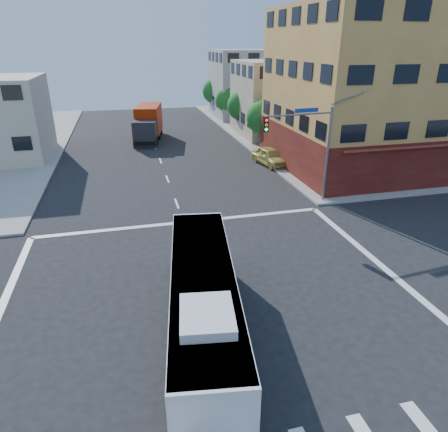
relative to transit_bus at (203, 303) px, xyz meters
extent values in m
plane|color=black|center=(0.91, 1.89, -1.66)|extent=(120.00, 120.00, 0.00)
cube|color=gray|center=(35.91, 36.89, -1.58)|extent=(50.00, 50.00, 0.15)
cube|color=gold|center=(20.91, 20.39, 5.34)|extent=(18.00, 15.00, 14.00)
cube|color=maroon|center=(20.91, 20.39, 0.34)|extent=(18.09, 15.08, 4.00)
cube|color=maroon|center=(20.91, 13.29, 1.94)|extent=(16.00, 1.60, 0.51)
cube|color=#B8A48D|center=(17.91, 35.89, 2.84)|extent=(12.00, 10.00, 9.00)
cube|color=#A2A29D|center=(17.91, 49.89, 3.34)|extent=(12.00, 10.00, 10.00)
cylinder|color=slate|center=(11.71, 12.69, 1.84)|extent=(0.18, 0.18, 7.00)
cylinder|color=slate|center=(9.21, 12.44, 4.94)|extent=(5.01, 0.62, 0.12)
cube|color=black|center=(6.71, 12.19, 4.44)|extent=(0.32, 0.30, 1.00)
sphere|color=#FF0C0C|center=(6.71, 12.02, 4.74)|extent=(0.20, 0.20, 0.20)
sphere|color=yellow|center=(6.71, 12.02, 4.44)|extent=(0.20, 0.20, 0.20)
sphere|color=#19FF33|center=(6.71, 12.02, 4.14)|extent=(0.20, 0.20, 0.20)
cube|color=navy|center=(9.71, 12.49, 5.19)|extent=(1.80, 0.22, 0.28)
cube|color=gray|center=(14.21, 12.94, 6.34)|extent=(0.50, 0.22, 0.14)
cylinder|color=#361F13|center=(12.71, 29.89, -0.70)|extent=(0.28, 0.28, 1.92)
sphere|color=#1B611F|center=(12.71, 29.89, 1.71)|extent=(3.60, 3.60, 3.60)
sphere|color=#1B611F|center=(13.11, 29.59, 2.61)|extent=(2.52, 2.52, 2.52)
cylinder|color=#361F13|center=(12.71, 37.89, -0.66)|extent=(0.28, 0.28, 1.99)
sphere|color=#1B611F|center=(12.71, 37.89, 1.86)|extent=(3.80, 3.80, 3.80)
sphere|color=#1B611F|center=(13.11, 37.59, 2.81)|extent=(2.66, 2.66, 2.66)
cylinder|color=#361F13|center=(12.71, 45.89, -0.71)|extent=(0.28, 0.28, 1.89)
sphere|color=#1B611F|center=(12.71, 45.89, 1.59)|extent=(3.40, 3.40, 3.40)
sphere|color=#1B611F|center=(13.11, 45.59, 2.44)|extent=(2.38, 2.38, 2.38)
cylinder|color=#361F13|center=(12.71, 53.89, -0.64)|extent=(0.28, 0.28, 2.03)
sphere|color=#1B611F|center=(12.71, 53.89, 1.97)|extent=(4.00, 4.00, 4.00)
sphere|color=#1B611F|center=(13.11, 53.59, 2.97)|extent=(2.80, 2.80, 2.80)
cube|color=black|center=(0.00, 0.02, -1.13)|extent=(4.10, 11.69, 0.43)
cube|color=white|center=(0.00, 0.02, 0.03)|extent=(4.09, 11.67, 2.72)
cube|color=black|center=(0.00, 0.02, 0.20)|extent=(4.09, 11.34, 1.19)
cube|color=black|center=(0.84, 5.62, 0.10)|extent=(2.22, 0.39, 1.29)
cube|color=#E5590C|center=(0.84, 5.65, 1.06)|extent=(1.81, 0.32, 0.27)
cube|color=white|center=(0.00, 0.02, 1.33)|extent=(4.01, 11.43, 0.11)
cube|color=white|center=(-0.42, -2.81, 1.56)|extent=(1.99, 2.32, 0.34)
cube|color=#098041|center=(-1.28, -0.27, -0.66)|extent=(0.79, 5.19, 0.27)
cube|color=#098041|center=(1.15, -0.63, -0.66)|extent=(0.79, 5.19, 0.27)
cylinder|color=black|center=(-0.58, 3.81, -1.16)|extent=(0.43, 1.02, 0.99)
cylinder|color=#99999E|center=(-0.72, 3.83, -1.16)|extent=(0.11, 0.50, 0.50)
cylinder|color=black|center=(1.67, 3.47, -1.16)|extent=(0.43, 1.02, 0.99)
cylinder|color=#99999E|center=(1.80, 3.45, -1.16)|extent=(0.11, 0.50, 0.50)
cylinder|color=black|center=(-1.66, -3.43, -1.16)|extent=(0.43, 1.02, 0.99)
cylinder|color=#99999E|center=(-1.79, -3.41, -1.16)|extent=(0.11, 0.50, 0.50)
cylinder|color=black|center=(0.59, -3.77, -1.16)|extent=(0.43, 1.02, 0.99)
cylinder|color=#99999E|center=(0.72, -3.79, -1.16)|extent=(0.11, 0.50, 0.50)
cube|color=black|center=(-0.06, 33.61, -0.21)|extent=(2.98, 2.89, 2.89)
cube|color=black|center=(-0.26, 32.57, 0.23)|extent=(2.31, 0.53, 1.11)
cube|color=#A62102|center=(0.74, 37.76, 0.68)|extent=(3.80, 6.62, 3.34)
cube|color=black|center=(0.49, 36.45, -1.05)|extent=(4.09, 9.20, 0.33)
cylinder|color=black|center=(-1.16, 34.05, -1.10)|extent=(0.52, 1.15, 1.11)
cylinder|color=black|center=(1.13, 33.61, -1.10)|extent=(0.52, 1.15, 1.11)
cylinder|color=black|center=(-0.55, 37.21, -1.10)|extent=(0.52, 1.15, 1.11)
cylinder|color=black|center=(1.74, 36.77, -1.10)|extent=(0.52, 1.15, 1.11)
cylinder|color=black|center=(-0.03, 39.94, -1.10)|extent=(0.52, 1.15, 1.11)
cylinder|color=black|center=(2.27, 39.50, -1.10)|extent=(0.52, 1.15, 1.11)
imported|color=#BFB351|center=(11.21, 22.93, -0.83)|extent=(2.88, 5.18, 1.67)
camera|label=1|loc=(-2.37, -12.82, 9.44)|focal=32.00mm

